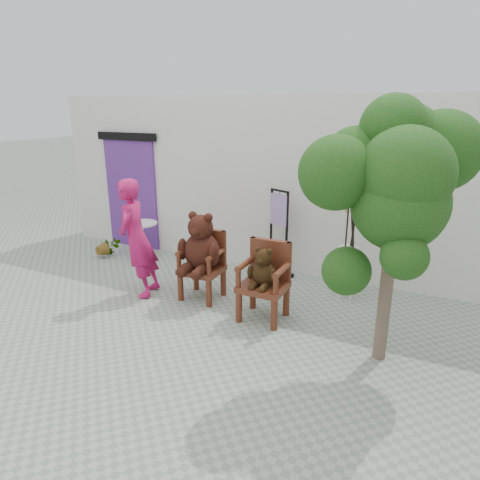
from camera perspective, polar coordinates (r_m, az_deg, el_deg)
The scene contains 11 objects.
ground_plane at distance 5.73m, azimuth -6.48°, elevation -12.19°, with size 60.00×60.00×0.00m, color gray.
back_wall at distance 7.88m, azimuth 5.32°, elevation 7.73°, with size 9.00×1.00×3.00m, color silver.
doorway at distance 9.01m, azimuth -14.24°, elevation 6.34°, with size 1.40×0.11×2.33m.
chair_big at distance 6.40m, azimuth -5.17°, elevation -1.48°, with size 0.67×0.71×1.35m.
chair_small at distance 5.83m, azimuth 3.31°, elevation -4.63°, with size 0.62×0.56×1.08m.
person at distance 6.65m, azimuth -13.60°, elevation 0.16°, with size 0.66×0.43×1.80m, color #BA1659.
cafe_table at distance 8.40m, azimuth -12.93°, elevation 0.53°, with size 0.60×0.60×0.70m.
display_stand at distance 7.27m, azimuth 5.12°, elevation -0.54°, with size 0.55×0.50×1.51m.
stool_bucket at distance 6.62m, azimuth 14.22°, elevation -2.33°, with size 0.32×0.32×1.45m.
tree at distance 4.66m, azimuth 20.05°, elevation 8.40°, with size 1.71×1.69×2.96m.
potted_plant at distance 8.70m, azimuth -17.29°, elevation -0.82°, with size 0.38×0.33×0.42m, color #12350E.
Camera 1 is at (2.73, -4.17, 2.83)m, focal length 32.00 mm.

